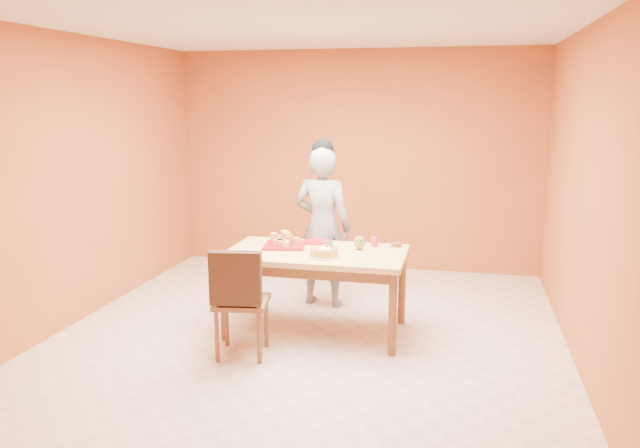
% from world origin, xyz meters
% --- Properties ---
extents(floor, '(5.00, 5.00, 0.00)m').
position_xyz_m(floor, '(0.00, 0.00, 0.00)').
color(floor, beige).
rests_on(floor, ground).
extents(ceiling, '(5.00, 5.00, 0.00)m').
position_xyz_m(ceiling, '(0.00, 0.00, 2.70)').
color(ceiling, silver).
rests_on(ceiling, wall_back).
extents(wall_back, '(4.50, 0.00, 4.50)m').
position_xyz_m(wall_back, '(0.00, 2.50, 1.35)').
color(wall_back, '#BF5E2C').
rests_on(wall_back, floor).
extents(wall_left, '(0.00, 5.00, 5.00)m').
position_xyz_m(wall_left, '(-2.25, 0.00, 1.35)').
color(wall_left, '#BF5E2C').
rests_on(wall_left, floor).
extents(wall_right, '(0.00, 5.00, 5.00)m').
position_xyz_m(wall_right, '(2.25, 0.00, 1.35)').
color(wall_right, '#BF5E2C').
rests_on(wall_right, floor).
extents(dining_table, '(1.60, 0.90, 0.76)m').
position_xyz_m(dining_table, '(0.05, 0.15, 0.67)').
color(dining_table, '#DAB772').
rests_on(dining_table, floor).
extents(dining_chair, '(0.49, 0.56, 0.94)m').
position_xyz_m(dining_chair, '(-0.43, -0.53, 0.49)').
color(dining_chair, brown).
rests_on(dining_chair, floor).
extents(pastry_pile, '(0.33, 0.33, 0.11)m').
position_xyz_m(pastry_pile, '(-0.28, 0.26, 0.84)').
color(pastry_pile, tan).
rests_on(pastry_pile, pastry_platter).
extents(person, '(0.65, 0.47, 1.64)m').
position_xyz_m(person, '(-0.07, 0.93, 0.82)').
color(person, gray).
rests_on(person, floor).
extents(pastry_platter, '(0.43, 0.43, 0.02)m').
position_xyz_m(pastry_platter, '(-0.28, 0.26, 0.77)').
color(pastry_platter, maroon).
rests_on(pastry_platter, dining_table).
extents(red_dinner_plate, '(0.30, 0.30, 0.02)m').
position_xyz_m(red_dinner_plate, '(-0.03, 0.49, 0.77)').
color(red_dinner_plate, maroon).
rests_on(red_dinner_plate, dining_table).
extents(white_cake_plate, '(0.35, 0.35, 0.01)m').
position_xyz_m(white_cake_plate, '(0.16, -0.03, 0.77)').
color(white_cake_plate, silver).
rests_on(white_cake_plate, dining_table).
extents(sponge_cake, '(0.26, 0.26, 0.06)m').
position_xyz_m(sponge_cake, '(0.16, -0.03, 0.80)').
color(sponge_cake, gold).
rests_on(sponge_cake, white_cake_plate).
extents(cake_server, '(0.12, 0.27, 0.01)m').
position_xyz_m(cake_server, '(0.17, 0.15, 0.83)').
color(cake_server, silver).
rests_on(cake_server, sponge_cake).
extents(egg_ornament, '(0.11, 0.09, 0.13)m').
position_xyz_m(egg_ornament, '(0.41, 0.30, 0.82)').
color(egg_ornament, olive).
rests_on(egg_ornament, dining_table).
extents(magenta_glass, '(0.07, 0.07, 0.09)m').
position_xyz_m(magenta_glass, '(0.53, 0.45, 0.80)').
color(magenta_glass, '#CB1E52').
rests_on(magenta_glass, dining_table).
extents(checker_tin, '(0.11, 0.11, 0.03)m').
position_xyz_m(checker_tin, '(0.73, 0.50, 0.78)').
color(checker_tin, '#381C0F').
rests_on(checker_tin, dining_table).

